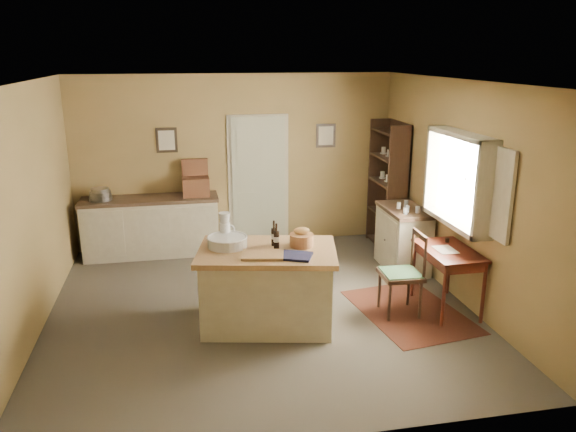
% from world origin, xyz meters
% --- Properties ---
extents(ground, '(5.00, 5.00, 0.00)m').
position_xyz_m(ground, '(0.00, 0.00, 0.00)').
color(ground, '#5E5648').
rests_on(ground, ground).
extents(wall_back, '(5.00, 0.10, 2.70)m').
position_xyz_m(wall_back, '(0.00, 2.50, 1.35)').
color(wall_back, '#977B49').
rests_on(wall_back, ground).
extents(wall_front, '(5.00, 0.10, 2.70)m').
position_xyz_m(wall_front, '(0.00, -2.50, 1.35)').
color(wall_front, '#977B49').
rests_on(wall_front, ground).
extents(wall_left, '(0.10, 5.00, 2.70)m').
position_xyz_m(wall_left, '(-2.50, 0.00, 1.35)').
color(wall_left, '#977B49').
rests_on(wall_left, ground).
extents(wall_right, '(0.10, 5.00, 2.70)m').
position_xyz_m(wall_right, '(2.50, 0.00, 1.35)').
color(wall_right, '#977B49').
rests_on(wall_right, ground).
extents(ceiling, '(5.00, 5.00, 0.00)m').
position_xyz_m(ceiling, '(0.00, 0.00, 2.70)').
color(ceiling, silver).
rests_on(ceiling, wall_back).
extents(door, '(0.97, 0.06, 2.11)m').
position_xyz_m(door, '(0.35, 2.47, 1.05)').
color(door, '#B6B899').
rests_on(door, ground).
extents(framed_prints, '(2.82, 0.02, 0.38)m').
position_xyz_m(framed_prints, '(0.20, 2.48, 1.72)').
color(framed_prints, black).
rests_on(framed_prints, ground).
extents(window, '(0.25, 1.99, 1.12)m').
position_xyz_m(window, '(2.42, -0.20, 1.55)').
color(window, beige).
rests_on(window, ground).
extents(work_island, '(1.69, 1.28, 1.20)m').
position_xyz_m(work_island, '(0.02, -0.42, 0.48)').
color(work_island, beige).
rests_on(work_island, ground).
extents(sideboard, '(2.04, 0.58, 1.18)m').
position_xyz_m(sideboard, '(-1.34, 2.20, 0.48)').
color(sideboard, beige).
rests_on(sideboard, ground).
extents(rug, '(1.31, 1.74, 0.01)m').
position_xyz_m(rug, '(1.75, -0.46, 0.00)').
color(rug, '#4B2010').
rests_on(rug, ground).
extents(writing_desk, '(0.57, 0.93, 0.82)m').
position_xyz_m(writing_desk, '(2.20, -0.46, 0.67)').
color(writing_desk, '#37120B').
rests_on(writing_desk, ground).
extents(desk_chair, '(0.47, 0.47, 0.98)m').
position_xyz_m(desk_chair, '(1.60, -0.46, 0.49)').
color(desk_chair, black).
rests_on(desk_chair, ground).
extents(right_cabinet, '(0.54, 0.97, 0.99)m').
position_xyz_m(right_cabinet, '(2.20, 0.91, 0.46)').
color(right_cabinet, beige).
rests_on(right_cabinet, ground).
extents(shelving_unit, '(0.34, 0.90, 1.99)m').
position_xyz_m(shelving_unit, '(2.35, 1.89, 0.99)').
color(shelving_unit, black).
rests_on(shelving_unit, ground).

